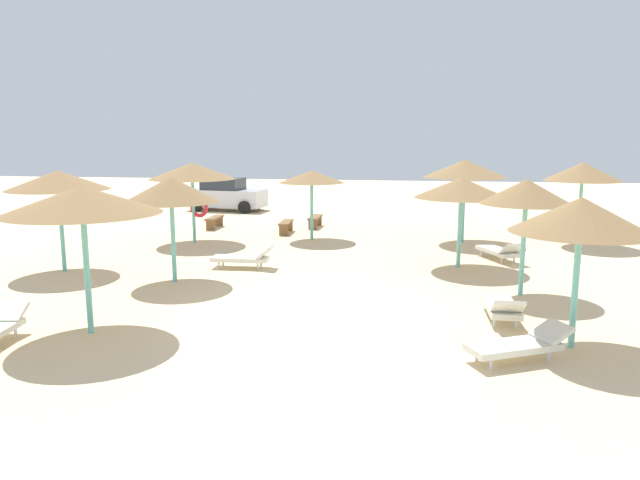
% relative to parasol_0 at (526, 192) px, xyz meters
% --- Properties ---
extents(ground_plane, '(80.00, 80.00, 0.00)m').
position_rel_parasol_0_xyz_m(ground_plane, '(-5.17, -2.57, -2.60)').
color(ground_plane, beige).
extents(parasol_0, '(2.24, 2.24, 2.92)m').
position_rel_parasol_0_xyz_m(parasol_0, '(0.00, 0.00, 0.00)').
color(parasol_0, '#6BC6BC').
rests_on(parasol_0, ground).
extents(parasol_1, '(2.58, 2.58, 2.88)m').
position_rel_parasol_0_xyz_m(parasol_1, '(-9.15, 0.02, -0.07)').
color(parasol_1, '#6BC6BC').
rests_on(parasol_1, ground).
extents(parasol_2, '(3.09, 3.09, 3.01)m').
position_rel_parasol_0_xyz_m(parasol_2, '(-9.20, -4.30, 0.12)').
color(parasol_2, '#6BC6BC').
rests_on(parasol_2, ground).
extents(parasol_3, '(2.55, 2.55, 2.87)m').
position_rel_parasol_0_xyz_m(parasol_3, '(0.28, -3.74, -0.07)').
color(parasol_3, '#6BC6BC').
rests_on(parasol_3, ground).
extents(parasol_4, '(2.78, 2.78, 2.73)m').
position_rel_parasol_0_xyz_m(parasol_4, '(-1.30, 2.98, -0.17)').
color(parasol_4, '#6BC6BC').
rests_on(parasol_4, ground).
extents(parasol_5, '(3.16, 3.16, 2.97)m').
position_rel_parasol_0_xyz_m(parasol_5, '(-10.73, 5.87, 0.05)').
color(parasol_5, '#6BC6BC').
rests_on(parasol_5, ground).
extents(parasol_6, '(2.68, 2.68, 3.01)m').
position_rel_parasol_0_xyz_m(parasol_6, '(3.32, 7.50, 0.07)').
color(parasol_6, '#6BC6BC').
rests_on(parasol_6, ground).
extents(parasol_7, '(2.47, 2.47, 2.65)m').
position_rel_parasol_0_xyz_m(parasol_7, '(-6.50, 7.16, -0.20)').
color(parasol_7, '#6BC6BC').
rests_on(parasol_7, ground).
extents(parasol_8, '(2.90, 2.90, 2.97)m').
position_rel_parasol_0_xyz_m(parasol_8, '(-12.85, 0.73, 0.09)').
color(parasol_8, '#6BC6BC').
rests_on(parasol_8, ground).
extents(parasol_9, '(3.05, 3.05, 3.08)m').
position_rel_parasol_0_xyz_m(parasol_9, '(-0.81, 7.46, 0.15)').
color(parasol_9, '#6BC6BC').
rests_on(parasol_9, ground).
extents(lounger_0, '(0.67, 1.91, 0.69)m').
position_rel_parasol_0_xyz_m(lounger_0, '(-0.78, -2.23, -2.28)').
color(lounger_0, silver).
rests_on(lounger_0, ground).
extents(lounger_1, '(1.90, 0.67, 0.71)m').
position_rel_parasol_0_xyz_m(lounger_1, '(-7.72, 1.98, -2.28)').
color(lounger_1, silver).
rests_on(lounger_1, ground).
extents(lounger_3, '(2.00, 1.43, 0.63)m').
position_rel_parasol_0_xyz_m(lounger_3, '(-0.82, -4.59, -2.29)').
color(lounger_3, silver).
rests_on(lounger_3, ground).
extents(lounger_4, '(1.36, 1.99, 0.70)m').
position_rel_parasol_0_xyz_m(lounger_4, '(0.10, 4.23, -2.28)').
color(lounger_4, silver).
rests_on(lounger_4, ground).
extents(bench_0, '(0.45, 1.51, 0.49)m').
position_rel_parasol_0_xyz_m(bench_0, '(-6.84, 10.16, -2.25)').
color(bench_0, brown).
rests_on(bench_0, ground).
extents(bench_1, '(0.45, 1.51, 0.49)m').
position_rel_parasol_0_xyz_m(bench_1, '(-7.78, 8.45, -2.25)').
color(bench_1, brown).
rests_on(bench_1, ground).
extents(bench_2, '(0.41, 1.50, 0.49)m').
position_rel_parasol_0_xyz_m(bench_2, '(-11.10, 9.33, -2.25)').
color(bench_2, brown).
rests_on(bench_2, ground).
extents(parked_car, '(4.18, 2.38, 1.72)m').
position_rel_parasol_0_xyz_m(parked_car, '(-12.42, 15.27, -1.78)').
color(parked_car, silver).
rests_on(parked_car, ground).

